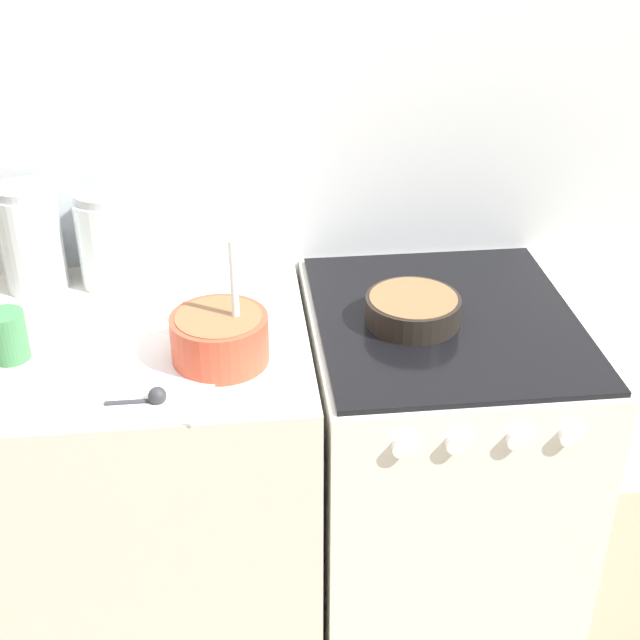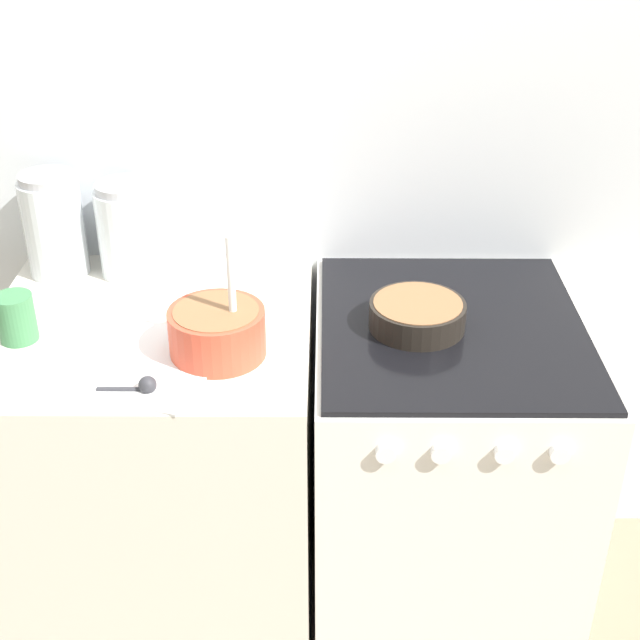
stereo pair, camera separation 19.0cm
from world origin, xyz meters
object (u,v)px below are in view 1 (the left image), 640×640
object	(u,v)px
mixing_bowl	(220,335)
storage_jar_left	(32,245)
tin_can	(7,336)
baking_pan	(413,309)
storage_jar_middle	(110,245)
stove	(434,471)

from	to	relation	value
mixing_bowl	storage_jar_left	bearing A→B (deg)	138.57
storage_jar_left	tin_can	distance (m)	0.33
storage_jar_left	tin_can	xyz separation A→B (m)	(-0.01, -0.32, -0.06)
baking_pan	storage_jar_middle	distance (m)	0.73
baking_pan	storage_jar_left	world-z (taller)	storage_jar_left
mixing_bowl	stove	bearing A→B (deg)	13.82
storage_jar_middle	stove	bearing A→B (deg)	-18.50
tin_can	storage_jar_left	bearing A→B (deg)	89.05
stove	storage_jar_left	size ratio (longest dim) A/B	3.49
stove	tin_can	xyz separation A→B (m)	(-0.95, -0.07, 0.50)
storage_jar_left	storage_jar_middle	xyz separation A→B (m)	(0.18, 0.00, -0.01)
tin_can	baking_pan	bearing A→B (deg)	3.71
storage_jar_left	mixing_bowl	bearing A→B (deg)	-41.43
baking_pan	storage_jar_left	size ratio (longest dim) A/B	0.83
mixing_bowl	tin_can	xyz separation A→B (m)	(-0.44, 0.06, -0.01)
storage_jar_left	storage_jar_middle	distance (m)	0.18
stove	mixing_bowl	size ratio (longest dim) A/B	3.28
mixing_bowl	baking_pan	bearing A→B (deg)	14.78
storage_jar_middle	baking_pan	bearing A→B (deg)	-21.49
mixing_bowl	storage_jar_middle	distance (m)	0.46
stove	baking_pan	size ratio (longest dim) A/B	4.19
stove	storage_jar_middle	world-z (taller)	storage_jar_middle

